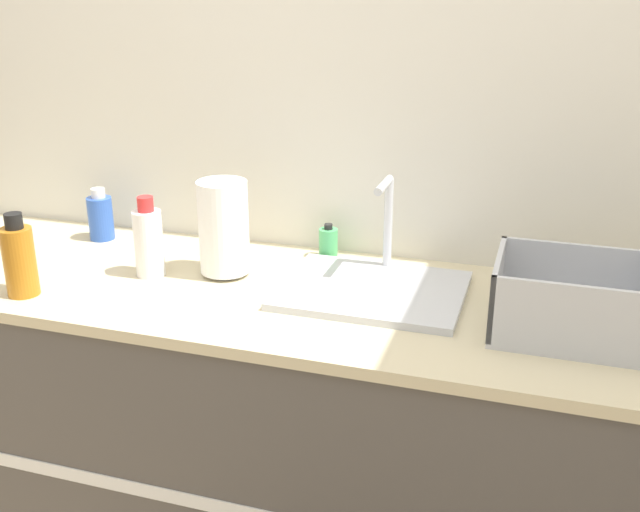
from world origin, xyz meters
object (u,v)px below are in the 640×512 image
(bottle_white_spray, at_px, (149,241))
(bottle_blue, at_px, (101,217))
(bottle_amber, at_px, (19,259))
(dish_rack, at_px, (571,307))
(paper_towel_roll, at_px, (224,228))
(soap_dispenser, at_px, (328,243))
(sink, at_px, (373,286))

(bottle_white_spray, height_order, bottle_blue, bottle_white_spray)
(bottle_white_spray, relative_size, bottle_amber, 1.02)
(dish_rack, bearing_deg, paper_towel_roll, 174.11)
(bottle_blue, bearing_deg, soap_dispenser, 4.52)
(paper_towel_roll, bearing_deg, soap_dispenser, 42.09)
(bottle_amber, bearing_deg, paper_towel_roll, 32.94)
(dish_rack, bearing_deg, bottle_amber, -171.89)
(sink, xyz_separation_m, bottle_white_spray, (-0.62, -0.06, 0.08))
(bottle_white_spray, bearing_deg, dish_rack, -1.36)
(dish_rack, relative_size, bottle_amber, 1.60)
(dish_rack, bearing_deg, bottle_white_spray, 178.64)
(bottle_white_spray, distance_m, bottle_amber, 0.33)
(sink, distance_m, dish_rack, 0.50)
(soap_dispenser, bearing_deg, dish_rack, -24.27)
(sink, distance_m, bottle_amber, 0.91)
(sink, height_order, bottle_amber, sink)
(bottle_white_spray, bearing_deg, bottle_blue, 143.30)
(paper_towel_roll, height_order, dish_rack, paper_towel_roll)
(soap_dispenser, bearing_deg, bottle_amber, -143.64)
(dish_rack, xyz_separation_m, bottle_blue, (-1.40, 0.25, 0.01))
(sink, relative_size, bottle_blue, 2.88)
(dish_rack, distance_m, bottle_amber, 1.37)
(dish_rack, height_order, bottle_white_spray, bottle_white_spray)
(bottle_amber, height_order, soap_dispenser, bottle_amber)
(sink, distance_m, bottle_white_spray, 0.62)
(dish_rack, relative_size, bottle_white_spray, 1.57)
(paper_towel_roll, distance_m, bottle_blue, 0.52)
(sink, relative_size, paper_towel_roll, 1.78)
(bottle_white_spray, distance_m, soap_dispenser, 0.51)
(sink, distance_m, bottle_blue, 0.93)
(bottle_white_spray, xyz_separation_m, soap_dispenser, (0.43, 0.28, -0.05))
(paper_towel_roll, relative_size, bottle_blue, 1.62)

